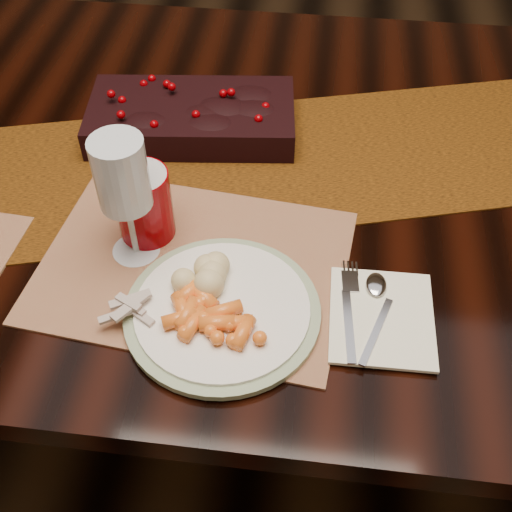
# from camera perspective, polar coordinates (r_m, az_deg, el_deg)

# --- Properties ---
(floor) EXTENTS (5.00, 5.00, 0.00)m
(floor) POSITION_cam_1_polar(r_m,az_deg,el_deg) (1.63, 0.10, -12.37)
(floor) COLOR black
(floor) RESTS_ON ground
(dining_table) EXTENTS (1.80, 1.00, 0.75)m
(dining_table) POSITION_cam_1_polar(r_m,az_deg,el_deg) (1.32, 0.12, -4.23)
(dining_table) COLOR black
(dining_table) RESTS_ON floor
(table_runner) EXTENTS (1.61, 0.75, 0.00)m
(table_runner) POSITION_cam_1_polar(r_m,az_deg,el_deg) (1.04, -2.76, 7.96)
(table_runner) COLOR #3D290E
(table_runner) RESTS_ON dining_table
(centerpiece) EXTENTS (0.36, 0.21, 0.07)m
(centerpiece) POSITION_cam_1_polar(r_m,az_deg,el_deg) (1.10, -5.75, 12.53)
(centerpiece) COLOR black
(centerpiece) RESTS_ON table_runner
(placemat_main) EXTENTS (0.45, 0.35, 0.00)m
(placemat_main) POSITION_cam_1_polar(r_m,az_deg,el_deg) (0.89, -5.57, -0.85)
(placemat_main) COLOR olive
(placemat_main) RESTS_ON dining_table
(dinner_plate) EXTENTS (0.31, 0.31, 0.01)m
(dinner_plate) POSITION_cam_1_polar(r_m,az_deg,el_deg) (0.83, -3.02, -4.86)
(dinner_plate) COLOR white
(dinner_plate) RESTS_ON placemat_main
(baby_carrots) EXTENTS (0.11, 0.10, 0.02)m
(baby_carrots) POSITION_cam_1_polar(r_m,az_deg,el_deg) (0.80, -3.79, -4.92)
(baby_carrots) COLOR orange
(baby_carrots) RESTS_ON dinner_plate
(mashed_potatoes) EXTENTS (0.09, 0.09, 0.04)m
(mashed_potatoes) POSITION_cam_1_polar(r_m,az_deg,el_deg) (0.84, -5.01, -0.94)
(mashed_potatoes) COLOR #CCBC78
(mashed_potatoes) RESTS_ON dinner_plate
(turkey_shreds) EXTENTS (0.08, 0.07, 0.02)m
(turkey_shreds) POSITION_cam_1_polar(r_m,az_deg,el_deg) (0.82, -10.98, -4.64)
(turkey_shreds) COLOR tan
(turkey_shreds) RESTS_ON dinner_plate
(napkin) EXTENTS (0.13, 0.16, 0.01)m
(napkin) POSITION_cam_1_polar(r_m,az_deg,el_deg) (0.84, 11.10, -5.36)
(napkin) COLOR white
(napkin) RESTS_ON placemat_main
(fork) EXTENTS (0.04, 0.15, 0.00)m
(fork) POSITION_cam_1_polar(r_m,az_deg,el_deg) (0.83, 8.27, -5.11)
(fork) COLOR silver
(fork) RESTS_ON napkin
(spoon) EXTENTS (0.07, 0.14, 0.00)m
(spoon) POSITION_cam_1_polar(r_m,az_deg,el_deg) (0.83, 10.63, -5.28)
(spoon) COLOR silver
(spoon) RESTS_ON napkin
(red_cup) EXTENTS (0.09, 0.09, 0.11)m
(red_cup) POSITION_cam_1_polar(r_m,az_deg,el_deg) (0.90, -9.93, 4.55)
(red_cup) COLOR #860006
(red_cup) RESTS_ON placemat_main
(wine_glass) EXTENTS (0.09, 0.09, 0.19)m
(wine_glass) POSITION_cam_1_polar(r_m,az_deg,el_deg) (0.85, -11.43, 4.79)
(wine_glass) COLOR white
(wine_glass) RESTS_ON dining_table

